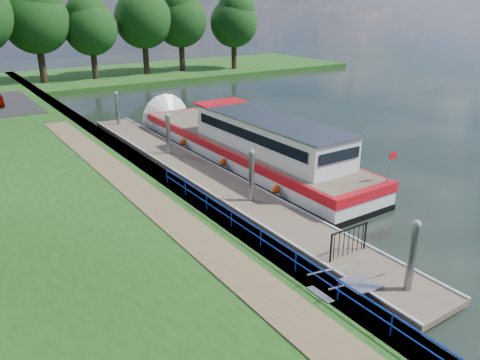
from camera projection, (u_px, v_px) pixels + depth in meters
ground at (393, 292)px, 16.06m from camera, size 160.00×160.00×0.00m
bank_edge at (148, 172)px, 26.23m from camera, size 1.10×90.00×0.78m
far_bank at (138, 74)px, 62.54m from camera, size 60.00×18.00×0.60m
footpath at (173, 218)px, 19.69m from camera, size 1.60×40.00×0.05m
blue_fence at (277, 245)px, 16.49m from camera, size 0.04×18.04×0.72m
pontoon at (205, 177)px, 26.08m from camera, size 2.50×30.00×0.56m
mooring_piles at (204, 158)px, 25.69m from camera, size 0.30×27.30×3.55m
gangway at (346, 287)px, 15.26m from camera, size 2.58×1.00×0.92m
gate_panel at (349, 237)px, 17.36m from camera, size 1.85×0.05×1.15m
barge at (240, 144)px, 29.07m from camera, size 4.36×21.15×4.78m
horizon_trees at (24, 16)px, 50.15m from camera, size 54.38×10.03×12.87m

